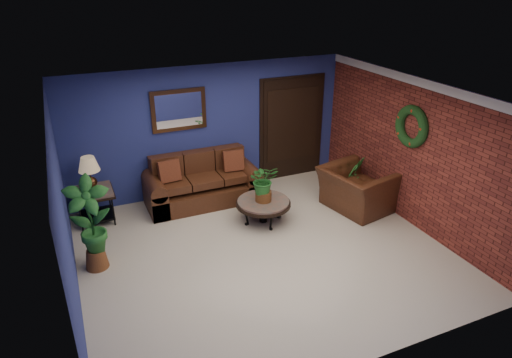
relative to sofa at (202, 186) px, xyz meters
name	(u,v)px	position (x,y,z in m)	size (l,w,h in m)	color
floor	(264,251)	(0.35, -2.08, -0.31)	(5.50, 5.50, 0.00)	beige
wall_back	(210,130)	(0.35, 0.42, 0.94)	(5.50, 0.04, 2.50)	navy
wall_left	(64,217)	(-2.40, -2.08, 0.94)	(0.04, 5.00, 2.50)	navy
wall_right_brick	(413,152)	(3.10, -2.08, 0.94)	(0.04, 5.00, 2.50)	maroon
ceiling	(265,96)	(0.35, -2.08, 2.19)	(5.50, 5.00, 0.02)	silver
crown_molding	(422,83)	(3.07, -2.08, 2.12)	(0.03, 5.00, 0.14)	white
wall_mirror	(179,110)	(-0.25, 0.38, 1.41)	(1.02, 0.06, 0.77)	#462816
closet_door	(292,129)	(2.10, 0.39, 0.74)	(1.44, 0.06, 2.18)	black
wreath	(412,127)	(3.04, -2.03, 1.39)	(0.72, 0.72, 0.16)	black
sofa	(202,186)	(0.00, 0.00, 0.00)	(2.12, 0.92, 0.95)	#492314
coffee_table	(263,204)	(0.74, -1.21, 0.04)	(0.96, 0.96, 0.41)	#504C46
end_table	(94,198)	(-1.95, -0.03, 0.16)	(0.67, 0.67, 0.61)	#504C46
table_lamp	(89,170)	(-1.95, -0.03, 0.68)	(0.36, 0.36, 0.59)	#462816
side_chair	(238,171)	(0.75, 0.03, 0.16)	(0.43, 0.43, 0.84)	#533217
armchair	(356,189)	(2.50, -1.45, 0.08)	(1.20, 1.05, 0.78)	#492314
coffee_plant	(264,182)	(0.74, -1.21, 0.46)	(0.56, 0.50, 0.67)	brown
floor_plant	(354,177)	(2.70, -1.08, 0.14)	(0.40, 0.33, 0.87)	brown
tall_plant	(90,221)	(-2.10, -1.46, 0.47)	(0.69, 0.52, 1.45)	brown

